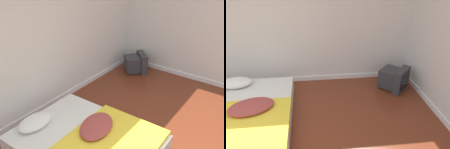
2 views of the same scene
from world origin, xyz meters
TOP-DOWN VIEW (x-y plane):
  - wall_back at (-0.01, 2.58)m, footprint 8.36×0.08m
  - mattress_bed at (0.05, 1.28)m, footprint 1.44×1.93m
  - crt_tv at (2.58, 2.05)m, footprint 0.61×0.61m

SIDE VIEW (x-z plane):
  - mattress_bed at x=0.05m, z-range -0.04..0.34m
  - crt_tv at x=2.58m, z-range -0.01..0.41m
  - wall_back at x=-0.01m, z-range -0.01..2.59m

